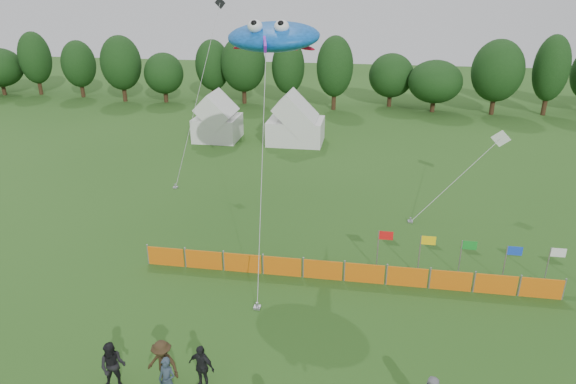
% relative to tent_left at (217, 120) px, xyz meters
% --- Properties ---
extents(treeline, '(104.57, 8.78, 8.36)m').
position_rel_tent_left_xyz_m(treeline, '(12.12, 14.69, 2.42)').
color(treeline, '#382314').
rests_on(treeline, ground).
extents(tent_left, '(3.95, 3.95, 3.49)m').
position_rel_tent_left_xyz_m(tent_left, '(0.00, 0.00, 0.00)').
color(tent_left, silver).
rests_on(tent_left, ground).
extents(tent_right, '(4.93, 3.95, 3.48)m').
position_rel_tent_left_xyz_m(tent_right, '(7.21, 0.08, -0.00)').
color(tent_right, silver).
rests_on(tent_right, ground).
extents(barrier_fence, '(19.90, 0.06, 1.00)m').
position_rel_tent_left_xyz_m(barrier_fence, '(12.92, -22.46, -1.26)').
color(barrier_fence, '#D8610C').
rests_on(barrier_fence, ground).
extents(flag_row, '(10.73, 0.76, 2.16)m').
position_rel_tent_left_xyz_m(flag_row, '(19.59, -21.20, -0.42)').
color(flag_row, gray).
rests_on(flag_row, ground).
extents(spectator_a, '(0.71, 0.54, 1.75)m').
position_rel_tent_left_xyz_m(spectator_a, '(7.48, -31.15, -0.88)').
color(spectator_a, '#2A3846').
rests_on(spectator_a, ground).
extents(spectator_b, '(1.06, 0.91, 1.90)m').
position_rel_tent_left_xyz_m(spectator_b, '(5.39, -30.90, -0.81)').
color(spectator_b, black).
rests_on(spectator_b, ground).
extents(spectator_c, '(1.37, 0.97, 1.93)m').
position_rel_tent_left_xyz_m(spectator_c, '(7.09, -30.54, -0.79)').
color(spectator_c, '#322414').
rests_on(spectator_c, ground).
extents(spectator_d, '(1.12, 0.70, 1.77)m').
position_rel_tent_left_xyz_m(spectator_d, '(8.42, -30.34, -0.87)').
color(spectator_d, black).
rests_on(spectator_d, ground).
extents(stingray_kite, '(6.37, 14.24, 11.85)m').
position_rel_tent_left_xyz_m(stingray_kite, '(8.77, -17.73, 9.14)').
color(stingray_kite, blue).
rests_on(stingray_kite, ground).
extents(small_kite_white, '(6.13, 4.30, 4.93)m').
position_rel_tent_left_xyz_m(small_kite_white, '(20.40, -12.37, 1.37)').
color(small_kite_white, white).
rests_on(small_kite_white, ground).
extents(small_kite_dark, '(2.39, 7.35, 12.47)m').
position_rel_tent_left_xyz_m(small_kite_dark, '(1.59, -7.98, 5.48)').
color(small_kite_dark, black).
rests_on(small_kite_dark, ground).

